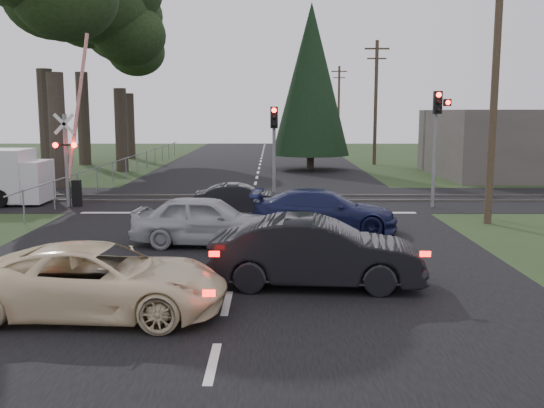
{
  "coord_description": "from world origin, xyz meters",
  "views": [
    {
      "loc": [
        0.93,
        -14.95,
        3.89
      ],
      "look_at": [
        0.92,
        2.01,
        1.3
      ],
      "focal_mm": 40.0,
      "sensor_mm": 36.0,
      "label": 1
    }
  ],
  "objects_px": {
    "traffic_signal_right": "(437,126)",
    "dark_car_far": "(241,199)",
    "dark_hatchback": "(316,252)",
    "cream_coupe": "(99,280)",
    "utility_pole_near": "(495,87)",
    "blue_sedan": "(324,211)",
    "utility_pole_far": "(339,104)",
    "traffic_signal_center": "(274,138)",
    "silver_car": "(207,221)",
    "crossing_signal": "(72,157)",
    "utility_pole_mid": "(376,100)"
  },
  "relations": [
    {
      "from": "traffic_signal_right",
      "to": "utility_pole_near",
      "type": "bearing_deg",
      "value": -74.66
    },
    {
      "from": "blue_sedan",
      "to": "utility_pole_mid",
      "type": "bearing_deg",
      "value": -8.21
    },
    {
      "from": "traffic_signal_center",
      "to": "dark_hatchback",
      "type": "bearing_deg",
      "value": -85.78
    },
    {
      "from": "traffic_signal_right",
      "to": "silver_car",
      "type": "distance_m",
      "value": 11.34
    },
    {
      "from": "utility_pole_mid",
      "to": "blue_sedan",
      "type": "distance_m",
      "value": 26.47
    },
    {
      "from": "traffic_signal_center",
      "to": "cream_coupe",
      "type": "relative_size",
      "value": 0.83
    },
    {
      "from": "traffic_signal_center",
      "to": "utility_pole_far",
      "type": "bearing_deg",
      "value": 80.4
    },
    {
      "from": "traffic_signal_center",
      "to": "crossing_signal",
      "type": "bearing_deg",
      "value": -173.85
    },
    {
      "from": "cream_coupe",
      "to": "dark_car_far",
      "type": "distance_m",
      "value": 11.77
    },
    {
      "from": "traffic_signal_right",
      "to": "cream_coupe",
      "type": "height_order",
      "value": "traffic_signal_right"
    },
    {
      "from": "utility_pole_far",
      "to": "traffic_signal_right",
      "type": "bearing_deg",
      "value": -91.2
    },
    {
      "from": "traffic_signal_center",
      "to": "cream_coupe",
      "type": "xyz_separation_m",
      "value": [
        -3.4,
        -14.36,
        -2.12
      ]
    },
    {
      "from": "utility_pole_near",
      "to": "utility_pole_far",
      "type": "xyz_separation_m",
      "value": [
        0.0,
        49.0,
        0.0
      ]
    },
    {
      "from": "dark_hatchback",
      "to": "blue_sedan",
      "type": "bearing_deg",
      "value": -2.01
    },
    {
      "from": "crossing_signal",
      "to": "dark_car_far",
      "type": "xyz_separation_m",
      "value": [
        7.01,
        -1.89,
        -1.48
      ]
    },
    {
      "from": "silver_car",
      "to": "blue_sedan",
      "type": "relative_size",
      "value": 0.91
    },
    {
      "from": "dark_car_far",
      "to": "utility_pole_mid",
      "type": "bearing_deg",
      "value": -23.82
    },
    {
      "from": "utility_pole_near",
      "to": "dark_hatchback",
      "type": "height_order",
      "value": "utility_pole_near"
    },
    {
      "from": "cream_coupe",
      "to": "traffic_signal_center",
      "type": "bearing_deg",
      "value": -9.77
    },
    {
      "from": "utility_pole_near",
      "to": "blue_sedan",
      "type": "xyz_separation_m",
      "value": [
        -5.89,
        -1.48,
        -4.04
      ]
    },
    {
      "from": "crossing_signal",
      "to": "utility_pole_mid",
      "type": "distance_m",
      "value": 25.78
    },
    {
      "from": "traffic_signal_right",
      "to": "dark_car_far",
      "type": "relative_size",
      "value": 1.33
    },
    {
      "from": "utility_pole_mid",
      "to": "utility_pole_near",
      "type": "bearing_deg",
      "value": -90.0
    },
    {
      "from": "silver_car",
      "to": "utility_pole_mid",
      "type": "bearing_deg",
      "value": -14.0
    },
    {
      "from": "dark_hatchback",
      "to": "cream_coupe",
      "type": "bearing_deg",
      "value": 118.64
    },
    {
      "from": "utility_pole_far",
      "to": "silver_car",
      "type": "relative_size",
      "value": 2.08
    },
    {
      "from": "traffic_signal_center",
      "to": "utility_pole_near",
      "type": "height_order",
      "value": "utility_pole_near"
    },
    {
      "from": "traffic_signal_right",
      "to": "silver_car",
      "type": "relative_size",
      "value": 1.09
    },
    {
      "from": "traffic_signal_right",
      "to": "traffic_signal_center",
      "type": "xyz_separation_m",
      "value": [
        -6.55,
        1.2,
        -0.51
      ]
    },
    {
      "from": "dark_hatchback",
      "to": "dark_car_far",
      "type": "xyz_separation_m",
      "value": [
        -2.18,
        9.63,
        -0.2
      ]
    },
    {
      "from": "dark_hatchback",
      "to": "dark_car_far",
      "type": "relative_size",
      "value": 1.34
    },
    {
      "from": "traffic_signal_center",
      "to": "dark_hatchback",
      "type": "relative_size",
      "value": 0.87
    },
    {
      "from": "crossing_signal",
      "to": "utility_pole_far",
      "type": "relative_size",
      "value": 0.77
    },
    {
      "from": "traffic_signal_right",
      "to": "dark_hatchback",
      "type": "bearing_deg",
      "value": -116.68
    },
    {
      "from": "cream_coupe",
      "to": "silver_car",
      "type": "relative_size",
      "value": 1.14
    },
    {
      "from": "crossing_signal",
      "to": "blue_sedan",
      "type": "height_order",
      "value": "crossing_signal"
    },
    {
      "from": "utility_pole_near",
      "to": "blue_sedan",
      "type": "height_order",
      "value": "utility_pole_near"
    },
    {
      "from": "utility_pole_far",
      "to": "cream_coupe",
      "type": "bearing_deg",
      "value": -100.52
    },
    {
      "from": "utility_pole_far",
      "to": "dark_hatchback",
      "type": "height_order",
      "value": "utility_pole_far"
    },
    {
      "from": "crossing_signal",
      "to": "utility_pole_near",
      "type": "distance_m",
      "value": 16.44
    },
    {
      "from": "utility_pole_near",
      "to": "utility_pole_far",
      "type": "height_order",
      "value": "same"
    },
    {
      "from": "blue_sedan",
      "to": "dark_car_far",
      "type": "distance_m",
      "value": 4.44
    },
    {
      "from": "traffic_signal_center",
      "to": "blue_sedan",
      "type": "xyz_separation_m",
      "value": [
        1.61,
        -6.16,
        -2.12
      ]
    },
    {
      "from": "traffic_signal_center",
      "to": "cream_coupe",
      "type": "distance_m",
      "value": 14.91
    },
    {
      "from": "traffic_signal_right",
      "to": "dark_hatchback",
      "type": "relative_size",
      "value": 1.0
    },
    {
      "from": "utility_pole_mid",
      "to": "traffic_signal_center",
      "type": "bearing_deg",
      "value": -111.21
    },
    {
      "from": "traffic_signal_center",
      "to": "utility_pole_near",
      "type": "xyz_separation_m",
      "value": [
        7.5,
        -4.68,
        1.92
      ]
    },
    {
      "from": "silver_car",
      "to": "dark_car_far",
      "type": "distance_m",
      "value": 5.47
    },
    {
      "from": "utility_pole_near",
      "to": "silver_car",
      "type": "distance_m",
      "value": 10.89
    },
    {
      "from": "crossing_signal",
      "to": "cream_coupe",
      "type": "xyz_separation_m",
      "value": [
        4.87,
        -13.47,
        -1.37
      ]
    }
  ]
}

